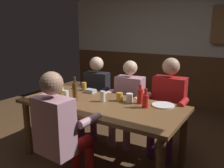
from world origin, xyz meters
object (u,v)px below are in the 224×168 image
Objects in this scene: person_3 at (61,129)px; pint_glass_3 at (84,86)px; dining_table at (100,111)px; bottle_1 at (58,95)px; pint_glass_1 at (120,97)px; pint_glass_2 at (103,96)px; person_1 at (128,98)px; bottle_2 at (140,96)px; person_2 at (168,101)px; bottle_3 at (75,91)px; condiment_caddy at (90,91)px; pint_glass_4 at (49,91)px; pint_glass_5 at (66,96)px; bottle_0 at (145,100)px; table_candle at (62,90)px; person_0 at (95,92)px; plate_0 at (49,99)px; pint_glass_0 at (129,98)px; plate_1 at (163,105)px.

person_3 is 10.77× the size of pint_glass_3.
bottle_1 is at bearing -145.98° from dining_table.
bottle_1 is at bearing -140.16° from pint_glass_1.
pint_glass_2 reaches higher than pint_glass_3.
bottle_2 is at bearing 126.74° from person_1.
bottle_3 is (-0.91, -0.77, 0.18)m from person_2.
condiment_caddy is 0.41m from bottle_3.
dining_table is 0.78m from pint_glass_4.
pint_glass_5 is at bearing 74.10° from bottle_1.
dining_table is 0.67m from person_1.
bottle_1 is 1.07× the size of bottle_2.
pint_glass_3 reaches higher than condiment_caddy.
bottle_0 is at bearing 19.29° from pint_glass_5.
table_candle is at bearing 178.77° from pint_glass_2.
table_candle is at bearing 68.08° from person_0.
bottle_0 reaches higher than pint_glass_2.
dining_table is 0.67m from person_3.
plate_0 is 1.15× the size of bottle_1.
pint_glass_5 is at bearing 131.51° from person_3.
condiment_caddy is 0.92m from bottle_0.
bottle_0 is 2.07× the size of pint_glass_0.
person_2 is 0.57m from bottle_0.
dining_table is 0.38m from pint_glass_0.
bottle_1 is at bearing 139.37° from person_3.
table_candle is at bearing 66.68° from pint_glass_4.
bottle_0 is at bearing -132.25° from plate_1.
bottle_0 is 2.09× the size of pint_glass_1.
bottle_1 is 0.10m from pint_glass_5.
table_candle is 0.32m from plate_0.
person_2 is at bearing 67.34° from bottle_2.
pint_glass_2 is at bearing 43.47° from person_2.
person_1 is 0.52m from pint_glass_1.
bottle_0 is 0.95m from pint_glass_5.
plate_1 is at bearing -3.15° from pint_glass_3.
plate_0 is 0.35m from bottle_3.
bottle_2 is 1.74× the size of pint_glass_2.
person_2 is 0.57m from pint_glass_0.
pint_glass_1 is at bearing 39.84° from bottle_1.
plate_1 is 1.48m from pint_glass_4.
pint_glass_0 is (0.84, -0.45, 0.15)m from person_0.
bottle_3 is 0.35m from pint_glass_2.
bottle_2 is 0.26m from pint_glass_1.
plate_0 is 0.24m from pint_glass_5.
dining_table is at bearing -150.00° from bottle_2.
plate_1 is at bearing 98.94° from person_2.
bottle_1 is 0.73m from pint_glass_1.
person_2 is (0.59, 0.68, 0.04)m from dining_table.
pint_glass_2 is at bearing 94.25° from person_3.
condiment_caddy is at bearing 174.89° from bottle_2.
table_candle is 1.11m from bottle_2.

